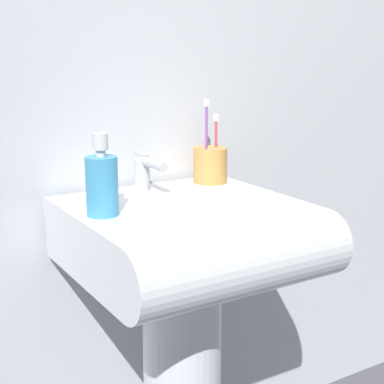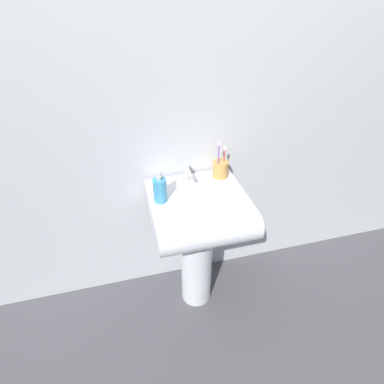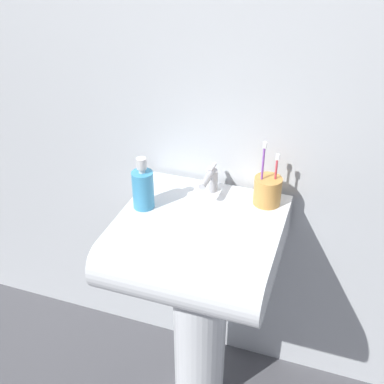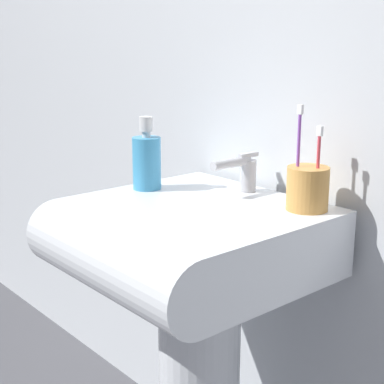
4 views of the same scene
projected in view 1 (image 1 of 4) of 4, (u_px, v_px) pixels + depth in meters
The scene contains 5 objects.
wall_back at pixel (128, 40), 1.48m from camera, with size 5.00×0.05×2.40m, color silver.
sink_basin at pixel (194, 240), 1.32m from camera, with size 0.51×0.51×0.15m.
faucet at pixel (145, 171), 1.45m from camera, with size 0.04×0.14×0.09m.
toothbrush_cup at pixel (210, 164), 1.55m from camera, with size 0.09×0.09×0.22m.
soap_bottle at pixel (102, 183), 1.24m from camera, with size 0.07×0.07×0.18m.
Camera 1 is at (-0.66, -1.13, 1.17)m, focal length 55.00 mm.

